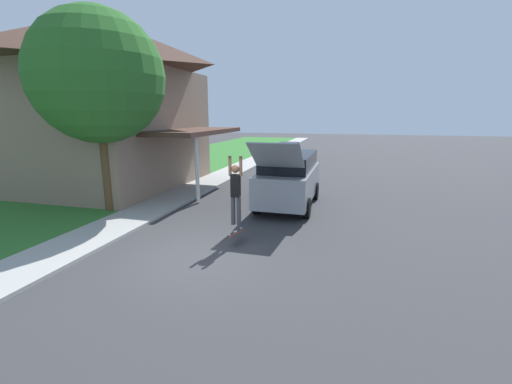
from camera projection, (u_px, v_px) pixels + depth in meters
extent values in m
plane|color=#333335|center=(194.00, 257.00, 9.00)|extent=(120.00, 120.00, 0.00)
cube|color=#2D6B28|center=(98.00, 190.00, 16.72)|extent=(10.00, 80.00, 0.08)
cube|color=#9E9E99|center=(179.00, 196.00, 15.56)|extent=(1.80, 80.00, 0.10)
cube|color=#89705B|center=(102.00, 129.00, 17.49)|extent=(8.11, 8.61, 5.76)
pyramid|color=#4C3328|center=(93.00, 42.00, 16.57)|extent=(8.91, 9.41, 2.50)
cube|color=#4C3328|center=(194.00, 131.00, 16.15)|extent=(2.60, 6.03, 0.20)
cylinder|color=silver|center=(197.00, 170.00, 14.17)|extent=(0.16, 0.16, 2.70)
cylinder|color=brown|center=(106.00, 163.00, 12.80)|extent=(0.36, 0.36, 3.60)
sphere|color=#286023|center=(98.00, 77.00, 12.11)|extent=(4.68, 4.68, 4.68)
cube|color=gray|center=(289.00, 183.00, 13.82)|extent=(1.95, 4.71, 1.16)
cube|color=black|center=(290.00, 161.00, 13.73)|extent=(1.79, 3.67, 0.62)
cylinder|color=black|center=(274.00, 188.00, 15.56)|extent=(0.24, 0.75, 0.75)
cylinder|color=black|center=(315.00, 191.00, 15.07)|extent=(0.24, 0.75, 0.75)
cylinder|color=black|center=(257.00, 204.00, 12.82)|extent=(0.24, 0.75, 0.75)
cylinder|color=black|center=(307.00, 208.00, 12.33)|extent=(0.24, 0.75, 0.75)
cube|color=gray|center=(277.00, 156.00, 11.25)|extent=(1.71, 1.33, 0.95)
cube|color=#B7B7BC|center=(288.00, 152.00, 29.40)|extent=(1.79, 4.06, 0.63)
cube|color=black|center=(288.00, 146.00, 29.18)|extent=(1.57, 2.11, 0.53)
cylinder|color=black|center=(281.00, 152.00, 30.81)|extent=(0.20, 0.66, 0.66)
cylinder|color=black|center=(300.00, 153.00, 30.35)|extent=(0.20, 0.66, 0.66)
cylinder|color=black|center=(275.00, 155.00, 28.52)|extent=(0.20, 0.66, 0.66)
cylinder|color=black|center=(296.00, 156.00, 28.06)|extent=(0.20, 0.66, 0.66)
cylinder|color=#38383D|center=(233.00, 210.00, 9.89)|extent=(0.13, 0.13, 0.84)
cylinder|color=#38383D|center=(239.00, 211.00, 9.85)|extent=(0.13, 0.13, 0.84)
cube|color=black|center=(236.00, 186.00, 9.71)|extent=(0.25, 0.20, 0.64)
sphere|color=brown|center=(235.00, 169.00, 9.60)|extent=(0.23, 0.23, 0.23)
cylinder|color=brown|center=(230.00, 166.00, 9.62)|extent=(0.09, 0.09, 0.57)
cylinder|color=brown|center=(241.00, 166.00, 9.54)|extent=(0.09, 0.09, 0.57)
cube|color=#B73D23|center=(237.00, 233.00, 9.91)|extent=(0.24, 0.77, 0.21)
cylinder|color=silver|center=(241.00, 228.00, 10.11)|extent=(0.03, 0.06, 0.06)
cylinder|color=silver|center=(236.00, 231.00, 10.18)|extent=(0.03, 0.06, 0.06)
cylinder|color=silver|center=(235.00, 232.00, 9.66)|extent=(0.03, 0.06, 0.06)
cylinder|color=silver|center=(230.00, 235.00, 9.73)|extent=(0.03, 0.06, 0.06)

